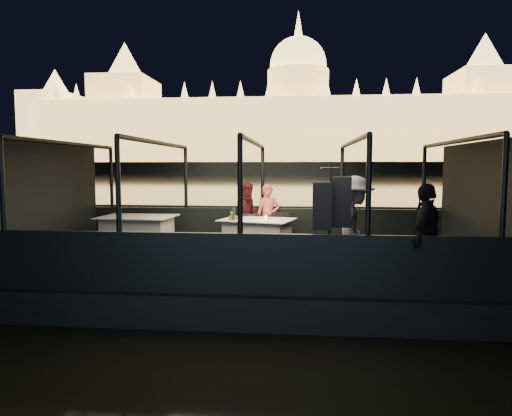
# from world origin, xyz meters

# --- Properties ---
(river_water) EXTENTS (500.00, 500.00, 0.00)m
(river_water) POSITION_xyz_m (0.00, 80.00, 0.00)
(river_water) COLOR black
(river_water) RESTS_ON ground
(boat_hull) EXTENTS (8.60, 4.40, 1.00)m
(boat_hull) POSITION_xyz_m (0.00, 0.00, 0.00)
(boat_hull) COLOR black
(boat_hull) RESTS_ON river_water
(boat_deck) EXTENTS (8.00, 4.00, 0.04)m
(boat_deck) POSITION_xyz_m (0.00, 0.00, 0.48)
(boat_deck) COLOR black
(boat_deck) RESTS_ON boat_hull
(gunwale_port) EXTENTS (8.00, 0.08, 0.90)m
(gunwale_port) POSITION_xyz_m (0.00, 2.00, 0.95)
(gunwale_port) COLOR black
(gunwale_port) RESTS_ON boat_deck
(gunwale_starboard) EXTENTS (8.00, 0.08, 0.90)m
(gunwale_starboard) POSITION_xyz_m (0.00, -2.00, 0.95)
(gunwale_starboard) COLOR black
(gunwale_starboard) RESTS_ON boat_deck
(cabin_glass_port) EXTENTS (8.00, 0.02, 1.40)m
(cabin_glass_port) POSITION_xyz_m (0.00, 2.00, 2.10)
(cabin_glass_port) COLOR #99B2B2
(cabin_glass_port) RESTS_ON gunwale_port
(cabin_glass_starboard) EXTENTS (8.00, 0.02, 1.40)m
(cabin_glass_starboard) POSITION_xyz_m (0.00, -2.00, 2.10)
(cabin_glass_starboard) COLOR #99B2B2
(cabin_glass_starboard) RESTS_ON gunwale_starboard
(cabin_roof_glass) EXTENTS (8.00, 4.00, 0.02)m
(cabin_roof_glass) POSITION_xyz_m (0.00, 0.00, 2.80)
(cabin_roof_glass) COLOR #99B2B2
(cabin_roof_glass) RESTS_ON boat_deck
(end_wall_fore) EXTENTS (0.02, 4.00, 2.30)m
(end_wall_fore) POSITION_xyz_m (-4.00, 0.00, 1.65)
(end_wall_fore) COLOR black
(end_wall_fore) RESTS_ON boat_deck
(end_wall_aft) EXTENTS (0.02, 4.00, 2.30)m
(end_wall_aft) POSITION_xyz_m (4.00, 0.00, 1.65)
(end_wall_aft) COLOR black
(end_wall_aft) RESTS_ON boat_deck
(canopy_ribs) EXTENTS (8.00, 4.00, 2.30)m
(canopy_ribs) POSITION_xyz_m (0.00, 0.00, 1.65)
(canopy_ribs) COLOR black
(canopy_ribs) RESTS_ON boat_deck
(embankment) EXTENTS (400.00, 140.00, 6.00)m
(embankment) POSITION_xyz_m (0.00, 210.00, 1.00)
(embankment) COLOR #423D33
(embankment) RESTS_ON ground
(parliament_building) EXTENTS (220.00, 32.00, 60.00)m
(parliament_building) POSITION_xyz_m (0.00, 175.00, 29.00)
(parliament_building) COLOR #F2D18C
(parliament_building) RESTS_ON embankment
(dining_table_central) EXTENTS (1.67, 1.39, 0.77)m
(dining_table_central) POSITION_xyz_m (-0.02, 0.97, 0.89)
(dining_table_central) COLOR white
(dining_table_central) RESTS_ON boat_deck
(dining_table_aft) EXTENTS (1.57, 1.17, 0.81)m
(dining_table_aft) POSITION_xyz_m (-2.58, 0.90, 0.89)
(dining_table_aft) COLOR silver
(dining_table_aft) RESTS_ON boat_deck
(chair_port_left) EXTENTS (0.42, 0.42, 0.81)m
(chair_port_left) POSITION_xyz_m (-0.23, 1.42, 0.95)
(chair_port_left) COLOR black
(chair_port_left) RESTS_ON boat_deck
(chair_port_right) EXTENTS (0.49, 0.49, 0.84)m
(chair_port_right) POSITION_xyz_m (0.42, 1.42, 0.95)
(chair_port_right) COLOR black
(chair_port_right) RESTS_ON boat_deck
(coat_stand) EXTENTS (0.58, 0.49, 1.88)m
(coat_stand) POSITION_xyz_m (1.32, -1.36, 1.40)
(coat_stand) COLOR black
(coat_stand) RESTS_ON boat_deck
(person_woman_coral) EXTENTS (0.55, 0.38, 1.46)m
(person_woman_coral) POSITION_xyz_m (0.15, 1.69, 1.25)
(person_woman_coral) COLOR #DE5651
(person_woman_coral) RESTS_ON boat_deck
(person_man_maroon) EXTENTS (0.89, 0.81, 1.51)m
(person_man_maroon) POSITION_xyz_m (-0.28, 1.69, 1.25)
(person_man_maroon) COLOR #431216
(person_man_maroon) RESTS_ON boat_deck
(passenger_stripe) EXTENTS (0.79, 1.19, 1.71)m
(passenger_stripe) POSITION_xyz_m (1.75, -0.86, 1.35)
(passenger_stripe) COLOR white
(passenger_stripe) RESTS_ON boat_deck
(passenger_dark) EXTENTS (0.83, 1.03, 1.62)m
(passenger_dark) POSITION_xyz_m (2.67, -1.74, 1.35)
(passenger_dark) COLOR black
(passenger_dark) RESTS_ON boat_deck
(wine_bottle) EXTENTS (0.08, 0.08, 0.30)m
(wine_bottle) POSITION_xyz_m (-0.48, 0.69, 1.42)
(wine_bottle) COLOR #153B1F
(wine_bottle) RESTS_ON dining_table_central
(bread_basket) EXTENTS (0.26, 0.26, 0.08)m
(bread_basket) POSITION_xyz_m (-0.50, 0.80, 1.31)
(bread_basket) COLOR brown
(bread_basket) RESTS_ON dining_table_central
(amber_candle) EXTENTS (0.07, 0.07, 0.08)m
(amber_candle) POSITION_xyz_m (0.16, 0.81, 1.31)
(amber_candle) COLOR gold
(amber_candle) RESTS_ON dining_table_central
(plate_near) EXTENTS (0.27, 0.27, 0.02)m
(plate_near) POSITION_xyz_m (0.40, 0.72, 1.27)
(plate_near) COLOR white
(plate_near) RESTS_ON dining_table_central
(plate_far) EXTENTS (0.30, 0.30, 0.02)m
(plate_far) POSITION_xyz_m (-0.44, 0.98, 1.27)
(plate_far) COLOR white
(plate_far) RESTS_ON dining_table_central
(wine_glass_white) EXTENTS (0.08, 0.08, 0.19)m
(wine_glass_white) POSITION_xyz_m (-0.52, 0.66, 1.36)
(wine_glass_white) COLOR silver
(wine_glass_white) RESTS_ON dining_table_central
(wine_glass_red) EXTENTS (0.08, 0.08, 0.19)m
(wine_glass_red) POSITION_xyz_m (0.18, 0.96, 1.36)
(wine_glass_red) COLOR white
(wine_glass_red) RESTS_ON dining_table_central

